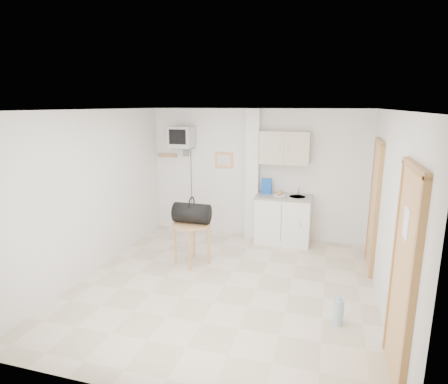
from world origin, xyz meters
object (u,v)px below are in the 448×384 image
(round_table, at_px, (192,229))
(water_bottle, at_px, (339,312))
(duffel_bag, at_px, (192,213))
(crt_television, at_px, (182,138))

(round_table, bearing_deg, water_bottle, -26.81)
(water_bottle, bearing_deg, round_table, 153.19)
(duffel_bag, bearing_deg, round_table, -79.55)
(duffel_bag, relative_size, water_bottle, 1.65)
(duffel_bag, height_order, water_bottle, duffel_bag)
(round_table, relative_size, duffel_bag, 1.18)
(crt_television, bearing_deg, duffel_bag, -62.74)
(crt_television, height_order, duffel_bag, crt_television)
(round_table, height_order, duffel_bag, duffel_bag)
(crt_television, xyz_separation_m, water_bottle, (3.03, -2.60, -1.77))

